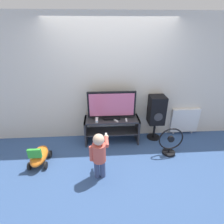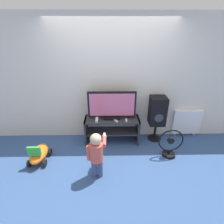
# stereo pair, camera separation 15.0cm
# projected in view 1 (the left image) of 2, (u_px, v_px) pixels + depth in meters

# --- Properties ---
(ground_plane) EXTENTS (16.00, 16.00, 0.00)m
(ground_plane) POSITION_uv_depth(u_px,v_px,m) (112.00, 146.00, 3.77)
(ground_plane) COLOR #38568C
(wall_back) EXTENTS (10.00, 0.06, 2.60)m
(wall_back) POSITION_uv_depth(u_px,v_px,m) (111.00, 81.00, 3.65)
(wall_back) COLOR silver
(wall_back) RESTS_ON ground_plane
(tv_stand) EXTENTS (1.17, 0.41, 0.57)m
(tv_stand) POSITION_uv_depth(u_px,v_px,m) (112.00, 127.00, 3.79)
(tv_stand) COLOR #2D2D33
(tv_stand) RESTS_ON ground_plane
(television) EXTENTS (0.99, 0.20, 0.60)m
(television) POSITION_uv_depth(u_px,v_px,m) (112.00, 106.00, 3.60)
(television) COLOR black
(television) RESTS_ON tv_stand
(game_console) EXTENTS (0.05, 0.18, 0.05)m
(game_console) POSITION_uv_depth(u_px,v_px,m) (97.00, 120.00, 3.61)
(game_console) COLOR white
(game_console) RESTS_ON tv_stand
(remote_primary) EXTENTS (0.04, 0.13, 0.03)m
(remote_primary) POSITION_uv_depth(u_px,v_px,m) (126.00, 120.00, 3.63)
(remote_primary) COLOR white
(remote_primary) RESTS_ON tv_stand
(remote_secondary) EXTENTS (0.10, 0.13, 0.03)m
(remote_secondary) POSITION_uv_depth(u_px,v_px,m) (116.00, 121.00, 3.61)
(remote_secondary) COLOR white
(remote_secondary) RESTS_ON tv_stand
(child) EXTENTS (0.32, 0.48, 0.85)m
(child) POSITION_uv_depth(u_px,v_px,m) (99.00, 153.00, 2.81)
(child) COLOR #3F4C72
(child) RESTS_ON ground_plane
(speaker_tower) EXTENTS (0.33, 0.33, 1.02)m
(speaker_tower) POSITION_uv_depth(u_px,v_px,m) (156.00, 111.00, 3.78)
(speaker_tower) COLOR black
(speaker_tower) RESTS_ON ground_plane
(floor_fan) EXTENTS (0.49, 0.25, 0.59)m
(floor_fan) POSITION_uv_depth(u_px,v_px,m) (170.00, 143.00, 3.45)
(floor_fan) COLOR black
(floor_fan) RESTS_ON ground_plane
(ride_on_toy) EXTENTS (0.33, 0.58, 0.43)m
(ride_on_toy) POSITION_uv_depth(u_px,v_px,m) (39.00, 156.00, 3.24)
(ride_on_toy) COLOR orange
(ride_on_toy) RESTS_ON ground_plane
(radiator) EXTENTS (0.65, 0.08, 0.64)m
(radiator) POSITION_uv_depth(u_px,v_px,m) (185.00, 120.00, 4.10)
(radiator) COLOR white
(radiator) RESTS_ON ground_plane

